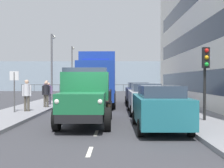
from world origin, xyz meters
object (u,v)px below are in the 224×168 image
car_white_oppositeside_0 (77,92)px  traffic_light_near (205,67)px  car_teal_kerbside_near (159,107)px  car_silver_kerbside_1 (145,98)px  truck_vintage_green (86,98)px  pedestrian_couple_b (27,93)px  pedestrian_in_dark_coat (49,92)px  pedestrian_by_lamp (46,92)px  car_navy_kerbside_2 (138,93)px  lamp_post_promenade (52,60)px  street_sign (14,84)px  lorry_cargo_blue (98,78)px  pedestrian_strolling (47,89)px  lamp_post_far (72,65)px

car_white_oppositeside_0 → traffic_light_near: 12.80m
car_teal_kerbside_near → car_silver_kerbside_1: bearing=-90.0°
truck_vintage_green → pedestrian_couple_b: size_ratio=3.17×
truck_vintage_green → pedestrian_in_dark_coat: bearing=-67.2°
pedestrian_by_lamp → car_navy_kerbside_2: bearing=-153.2°
car_navy_kerbside_2 → lamp_post_promenade: (7.09, -2.83, 2.69)m
pedestrian_couple_b → street_sign: (0.53, 0.49, 0.48)m
car_navy_kerbside_2 → truck_vintage_green: bearing=72.8°
car_teal_kerbside_near → pedestrian_couple_b: (6.70, -5.06, 0.31)m
traffic_light_near → car_teal_kerbside_near: bearing=34.3°
pedestrian_by_lamp → car_white_oppositeside_0: bearing=-106.5°
lorry_cargo_blue → car_white_oppositeside_0: size_ratio=1.91×
pedestrian_couple_b → traffic_light_near: traffic_light_near is taller
pedestrian_couple_b → pedestrian_by_lamp: 2.41m
car_teal_kerbside_near → pedestrian_strolling: 13.71m
pedestrian_in_dark_coat → traffic_light_near: size_ratio=0.49×
car_white_oppositeside_0 → pedestrian_strolling: bearing=10.2°
pedestrian_by_lamp → pedestrian_in_dark_coat: size_ratio=1.06×
pedestrian_strolling → traffic_light_near: (-9.42, 10.15, 1.31)m
pedestrian_strolling → lamp_post_promenade: lamp_post_promenade is taller
car_teal_kerbside_near → street_sign: street_sign is taller
pedestrian_couple_b → lamp_post_far: size_ratio=0.30×
traffic_light_near → lamp_post_promenade: lamp_post_promenade is taller
car_navy_kerbside_2 → pedestrian_by_lamp: 6.93m
car_navy_kerbside_2 → traffic_light_near: traffic_light_near is taller
pedestrian_couple_b → pedestrian_strolling: 6.63m
car_silver_kerbside_1 → traffic_light_near: size_ratio=1.36×
lorry_cargo_blue → pedestrian_couple_b: bearing=54.6°
car_white_oppositeside_0 → pedestrian_couple_b: pedestrian_couple_b is taller
car_white_oppositeside_0 → pedestrian_strolling: pedestrian_strolling is taller
lorry_cargo_blue → pedestrian_couple_b: size_ratio=4.60×
lamp_post_far → pedestrian_in_dark_coat: bearing=92.1°
car_white_oppositeside_0 → traffic_light_near: (-7.04, 10.58, 1.58)m
pedestrian_by_lamp → lamp_post_far: size_ratio=0.28×
car_navy_kerbside_2 → pedestrian_strolling: pedestrian_strolling is taller
truck_vintage_green → car_navy_kerbside_2: bearing=-107.2°
traffic_light_near → street_sign: traffic_light_near is taller
car_navy_kerbside_2 → lamp_post_promenade: 8.10m
lamp_post_promenade → car_teal_kerbside_near: bearing=117.9°
lorry_cargo_blue → pedestrian_by_lamp: (3.22, 2.92, -0.94)m
car_teal_kerbside_near → pedestrian_strolling: size_ratio=2.55×
car_navy_kerbside_2 → pedestrian_in_dark_coat: 6.57m
lamp_post_promenade → pedestrian_strolling: bearing=87.4°
lorry_cargo_blue → traffic_light_near: lorry_cargo_blue is taller
truck_vintage_green → car_silver_kerbside_1: truck_vintage_green is taller
car_navy_kerbside_2 → traffic_light_near: bearing=104.0°
pedestrian_in_dark_coat → lamp_post_promenade: bearing=-81.1°
lorry_cargo_blue → pedestrian_by_lamp: bearing=42.2°
truck_vintage_green → street_sign: truck_vintage_green is taller
truck_vintage_green → pedestrian_couple_b: 5.51m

